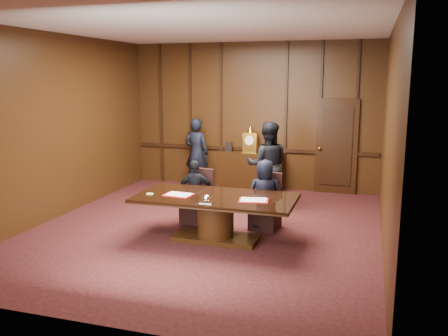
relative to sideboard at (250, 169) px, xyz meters
name	(u,v)px	position (x,y,z in m)	size (l,w,h in m)	color
room	(211,133)	(0.07, -3.12, 1.24)	(7.00, 7.04, 3.50)	black
sideboard	(250,169)	(0.00, 0.00, 0.00)	(1.60, 0.45, 1.54)	black
conference_table	(216,211)	(0.36, -3.76, 0.02)	(2.62, 1.32, 0.76)	black
folder_left	(179,195)	(-0.24, -3.89, 0.28)	(0.49, 0.37, 0.02)	#B41016
folder_right	(254,200)	(1.02, -3.87, 0.28)	(0.51, 0.41, 0.02)	#B41016
inkstand	(207,199)	(0.36, -4.21, 0.33)	(0.20, 0.14, 0.12)	white
notepad	(150,194)	(-0.72, -3.97, 0.28)	(0.10, 0.07, 0.01)	#F5F578
chair_left	(198,207)	(-0.29, -2.88, -0.19)	(0.57, 0.57, 0.99)	black
chair_right	(266,212)	(1.01, -2.88, -0.19)	(0.54, 0.54, 0.99)	black
signatory_left	(196,192)	(-0.29, -2.96, 0.11)	(0.69, 0.29, 1.18)	black
signatory_right	(265,195)	(1.01, -2.96, 0.15)	(0.62, 0.40, 1.27)	black
witness_left	(197,153)	(-1.31, -0.16, 0.37)	(0.62, 0.41, 1.71)	black
witness_right	(268,165)	(0.75, -1.53, 0.41)	(0.87, 0.68, 1.79)	black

